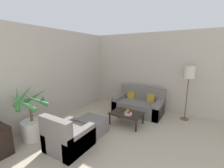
{
  "coord_description": "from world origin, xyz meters",
  "views": [
    {
      "loc": [
        0.52,
        1.43,
        2.03
      ],
      "look_at": [
        -1.96,
        5.6,
        1.0
      ],
      "focal_mm": 24.0,
      "sensor_mm": 36.0,
      "label": 1
    }
  ],
  "objects_px": {
    "sofa_loveseat": "(139,105)",
    "apple_green": "(126,112)",
    "potted_palm": "(32,122)",
    "ottoman": "(92,125)",
    "floor_lamp": "(189,75)",
    "coffee_table": "(126,114)",
    "orange_fruit": "(128,111)",
    "armchair": "(68,137)",
    "fruit_bowl": "(128,114)",
    "apple_red": "(129,112)"
  },
  "relations": [
    {
      "from": "sofa_loveseat",
      "to": "coffee_table",
      "type": "relative_size",
      "value": 1.77
    },
    {
      "from": "coffee_table",
      "to": "orange_fruit",
      "type": "relative_size",
      "value": 10.15
    },
    {
      "from": "ottoman",
      "to": "floor_lamp",
      "type": "bearing_deg",
      "value": 46.54
    },
    {
      "from": "fruit_bowl",
      "to": "apple_red",
      "type": "bearing_deg",
      "value": -25.89
    },
    {
      "from": "fruit_bowl",
      "to": "apple_green",
      "type": "relative_size",
      "value": 3.13
    },
    {
      "from": "sofa_loveseat",
      "to": "coffee_table",
      "type": "bearing_deg",
      "value": -89.4
    },
    {
      "from": "potted_palm",
      "to": "apple_red",
      "type": "relative_size",
      "value": 19.43
    },
    {
      "from": "sofa_loveseat",
      "to": "ottoman",
      "type": "distance_m",
      "value": 1.93
    },
    {
      "from": "floor_lamp",
      "to": "coffee_table",
      "type": "xyz_separation_m",
      "value": [
        -1.41,
        -1.21,
        -1.08
      ]
    },
    {
      "from": "coffee_table",
      "to": "apple_green",
      "type": "bearing_deg",
      "value": -69.39
    },
    {
      "from": "armchair",
      "to": "apple_red",
      "type": "bearing_deg",
      "value": 66.01
    },
    {
      "from": "potted_palm",
      "to": "orange_fruit",
      "type": "bearing_deg",
      "value": 47.34
    },
    {
      "from": "sofa_loveseat",
      "to": "coffee_table",
      "type": "height_order",
      "value": "sofa_loveseat"
    },
    {
      "from": "potted_palm",
      "to": "coffee_table",
      "type": "relative_size",
      "value": 1.45
    },
    {
      "from": "potted_palm",
      "to": "apple_green",
      "type": "bearing_deg",
      "value": 46.07
    },
    {
      "from": "floor_lamp",
      "to": "fruit_bowl",
      "type": "distance_m",
      "value": 2.11
    },
    {
      "from": "apple_green",
      "to": "sofa_loveseat",
      "type": "bearing_deg",
      "value": 92.98
    },
    {
      "from": "coffee_table",
      "to": "armchair",
      "type": "height_order",
      "value": "armchair"
    },
    {
      "from": "sofa_loveseat",
      "to": "fruit_bowl",
      "type": "distance_m",
      "value": 1.07
    },
    {
      "from": "potted_palm",
      "to": "armchair",
      "type": "relative_size",
      "value": 1.58
    },
    {
      "from": "sofa_loveseat",
      "to": "apple_green",
      "type": "height_order",
      "value": "sofa_loveseat"
    },
    {
      "from": "orange_fruit",
      "to": "apple_red",
      "type": "bearing_deg",
      "value": -47.09
    },
    {
      "from": "sofa_loveseat",
      "to": "apple_green",
      "type": "distance_m",
      "value": 1.12
    },
    {
      "from": "armchair",
      "to": "ottoman",
      "type": "height_order",
      "value": "armchair"
    },
    {
      "from": "potted_palm",
      "to": "fruit_bowl",
      "type": "bearing_deg",
      "value": 46.01
    },
    {
      "from": "floor_lamp",
      "to": "coffee_table",
      "type": "bearing_deg",
      "value": -139.47
    },
    {
      "from": "fruit_bowl",
      "to": "apple_green",
      "type": "height_order",
      "value": "apple_green"
    },
    {
      "from": "apple_red",
      "to": "armchair",
      "type": "relative_size",
      "value": 0.08
    },
    {
      "from": "potted_palm",
      "to": "sofa_loveseat",
      "type": "xyz_separation_m",
      "value": [
        1.57,
        2.8,
        -0.15
      ]
    },
    {
      "from": "apple_red",
      "to": "potted_palm",
      "type": "bearing_deg",
      "value": -134.72
    },
    {
      "from": "potted_palm",
      "to": "apple_green",
      "type": "distance_m",
      "value": 2.35
    },
    {
      "from": "apple_red",
      "to": "apple_green",
      "type": "distance_m",
      "value": 0.07
    },
    {
      "from": "coffee_table",
      "to": "apple_green",
      "type": "distance_m",
      "value": 0.18
    },
    {
      "from": "floor_lamp",
      "to": "coffee_table",
      "type": "distance_m",
      "value": 2.15
    },
    {
      "from": "sofa_loveseat",
      "to": "orange_fruit",
      "type": "distance_m",
      "value": 1.03
    },
    {
      "from": "potted_palm",
      "to": "ottoman",
      "type": "distance_m",
      "value": 1.42
    },
    {
      "from": "armchair",
      "to": "sofa_loveseat",
      "type": "bearing_deg",
      "value": 77.87
    },
    {
      "from": "apple_red",
      "to": "ottoman",
      "type": "height_order",
      "value": "apple_red"
    },
    {
      "from": "sofa_loveseat",
      "to": "apple_red",
      "type": "xyz_separation_m",
      "value": [
        0.13,
        -1.08,
        0.14
      ]
    },
    {
      "from": "coffee_table",
      "to": "armchair",
      "type": "bearing_deg",
      "value": -109.16
    },
    {
      "from": "ottoman",
      "to": "apple_green",
      "type": "bearing_deg",
      "value": 51.01
    },
    {
      "from": "orange_fruit",
      "to": "armchair",
      "type": "bearing_deg",
      "value": -111.35
    },
    {
      "from": "ottoman",
      "to": "fruit_bowl",
      "type": "bearing_deg",
      "value": 50.59
    },
    {
      "from": "sofa_loveseat",
      "to": "fruit_bowl",
      "type": "bearing_deg",
      "value": -84.72
    },
    {
      "from": "orange_fruit",
      "to": "ottoman",
      "type": "distance_m",
      "value": 1.06
    },
    {
      "from": "armchair",
      "to": "floor_lamp",
      "type": "bearing_deg",
      "value": 55.26
    },
    {
      "from": "coffee_table",
      "to": "potted_palm",
      "type": "bearing_deg",
      "value": -131.05
    },
    {
      "from": "potted_palm",
      "to": "sofa_loveseat",
      "type": "height_order",
      "value": "potted_palm"
    },
    {
      "from": "armchair",
      "to": "potted_palm",
      "type": "bearing_deg",
      "value": -171.35
    },
    {
      "from": "potted_palm",
      "to": "floor_lamp",
      "type": "xyz_separation_m",
      "value": [
        3.0,
        3.03,
        0.95
      ]
    }
  ]
}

